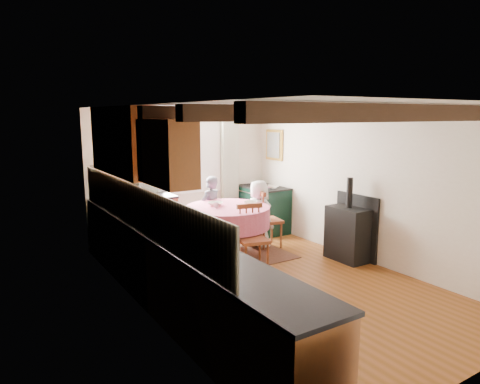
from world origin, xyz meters
TOP-DOWN VIEW (x-y plane):
  - floor at (0.00, 0.00)m, footprint 3.60×5.50m
  - ceiling at (0.00, 0.00)m, footprint 3.60×5.50m
  - wall_back at (0.00, 2.75)m, footprint 3.60×0.00m
  - wall_front at (0.00, -2.75)m, footprint 3.60×0.00m
  - wall_left at (-1.80, 0.00)m, footprint 0.00×5.50m
  - wall_right at (1.80, 0.00)m, footprint 0.00×5.50m
  - beam_a at (0.00, -2.00)m, footprint 3.60×0.16m
  - beam_b at (0.00, -1.00)m, footprint 3.60×0.16m
  - beam_c at (0.00, 0.00)m, footprint 3.60×0.16m
  - beam_d at (0.00, 1.00)m, footprint 3.60×0.16m
  - beam_e at (0.00, 2.00)m, footprint 3.60×0.16m
  - splash_left at (-1.78, 0.30)m, footprint 0.02×4.50m
  - splash_back at (-1.00, 2.73)m, footprint 1.40×0.02m
  - base_cabinet_left at (-1.50, 0.00)m, footprint 0.60×5.30m
  - base_cabinet_back at (-1.05, 2.45)m, footprint 1.30×0.60m
  - worktop_left at (-1.48, 0.00)m, footprint 0.64×5.30m
  - worktop_back at (-1.05, 2.43)m, footprint 1.30×0.64m
  - wall_cabinet_glass at (-1.63, 1.20)m, footprint 0.34×1.80m
  - wall_cabinet_solid at (-1.63, -0.30)m, footprint 0.34×0.90m
  - window_frame at (0.10, 2.73)m, footprint 1.34×0.03m
  - window_pane at (0.10, 2.74)m, footprint 1.20×0.01m
  - curtain_left at (-0.75, 2.65)m, footprint 0.35×0.10m
  - curtain_right at (0.95, 2.65)m, footprint 0.35×0.10m
  - curtain_rod at (0.10, 2.65)m, footprint 2.00×0.03m
  - wall_picture at (1.77, 2.30)m, footprint 0.04×0.50m
  - wall_plate at (1.05, 2.72)m, footprint 0.30×0.02m
  - rug at (0.07, 1.29)m, footprint 1.91×1.49m
  - dining_table at (0.07, 1.29)m, footprint 1.37×1.37m
  - chair_near at (0.07, 0.55)m, footprint 0.51×0.53m
  - chair_left at (-0.79, 1.30)m, footprint 0.47×0.46m
  - chair_right at (0.94, 1.36)m, footprint 0.52×0.50m
  - aga_range at (1.47, 2.23)m, footprint 0.65×1.00m
  - cast_iron_stove at (1.58, 0.09)m, footprint 0.40×0.66m
  - child_far at (0.15, 2.00)m, footprint 0.52×0.42m
  - child_right at (0.79, 1.43)m, footprint 0.44×0.62m
  - bowl_a at (-0.05, 1.46)m, footprint 0.34×0.34m
  - bowl_b at (0.45, 1.17)m, footprint 0.31×0.31m
  - cup at (-0.12, 1.32)m, footprint 0.12×0.12m
  - canister_tall at (-1.23, 2.43)m, footprint 0.15×0.15m
  - canister_wide at (-1.03, 2.45)m, footprint 0.17×0.17m

SIDE VIEW (x-z plane):
  - floor at x=0.00m, z-range 0.00..0.00m
  - rug at x=0.07m, z-range 0.00..0.01m
  - dining_table at x=0.07m, z-range 0.00..0.83m
  - base_cabinet_left at x=-1.50m, z-range 0.00..0.88m
  - base_cabinet_back at x=-1.05m, z-range 0.00..0.88m
  - chair_left at x=-0.79m, z-range 0.00..0.90m
  - aga_range at x=1.47m, z-range 0.00..0.92m
  - chair_near at x=0.07m, z-range 0.00..0.98m
  - chair_right at x=0.94m, z-range 0.00..1.02m
  - child_right at x=0.79m, z-range 0.00..1.18m
  - child_far at x=0.15m, z-range 0.00..1.24m
  - cast_iron_stove at x=1.58m, z-range 0.00..1.33m
  - bowl_a at x=-0.05m, z-range 0.83..0.89m
  - bowl_b at x=0.45m, z-range 0.83..0.90m
  - cup at x=-0.12m, z-range 0.83..0.92m
  - worktop_left at x=-1.48m, z-range 0.88..0.92m
  - worktop_back at x=-1.05m, z-range 0.88..0.92m
  - canister_wide at x=-1.03m, z-range 0.92..1.11m
  - canister_tall at x=-1.23m, z-range 0.92..1.18m
  - curtain_left at x=-0.75m, z-range 0.05..2.15m
  - curtain_right at x=0.95m, z-range 0.05..2.15m
  - wall_back at x=0.00m, z-range 0.00..2.40m
  - wall_front at x=0.00m, z-range 0.00..2.40m
  - wall_left at x=-1.80m, z-range 0.00..2.40m
  - wall_right at x=1.80m, z-range 0.00..2.40m
  - splash_left at x=-1.78m, z-range 0.92..1.48m
  - splash_back at x=-1.00m, z-range 0.92..1.48m
  - window_frame at x=0.10m, z-range 0.83..2.37m
  - window_pane at x=0.10m, z-range 0.90..2.30m
  - wall_picture at x=1.77m, z-range 1.40..2.00m
  - wall_plate at x=1.05m, z-range 1.55..1.85m
  - wall_cabinet_solid at x=-1.63m, z-range 1.55..2.25m
  - wall_cabinet_glass at x=-1.63m, z-range 1.50..2.40m
  - curtain_rod at x=0.10m, z-range 2.19..2.22m
  - beam_a at x=0.00m, z-range 2.23..2.39m
  - beam_b at x=0.00m, z-range 2.23..2.39m
  - beam_c at x=0.00m, z-range 2.23..2.39m
  - beam_d at x=0.00m, z-range 2.23..2.39m
  - beam_e at x=0.00m, z-range 2.23..2.39m
  - ceiling at x=0.00m, z-range 2.40..2.40m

